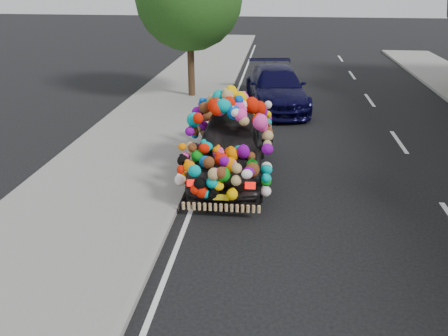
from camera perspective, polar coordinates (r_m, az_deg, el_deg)
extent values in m
plane|color=black|center=(9.56, 7.65, -6.13)|extent=(100.00, 100.00, 0.00)
cube|color=gray|center=(10.35, -16.92, -4.19)|extent=(4.00, 60.00, 0.12)
cube|color=gray|center=(9.75, -6.31, -4.98)|extent=(0.15, 60.00, 0.13)
cylinder|color=#332114|center=(18.46, -4.33, 13.24)|extent=(0.28, 0.28, 2.73)
imported|color=black|center=(11.10, 0.79, 2.79)|extent=(1.89, 4.48, 1.51)
cube|color=red|center=(9.12, -4.18, -1.98)|extent=(0.22, 0.07, 0.14)
cube|color=red|center=(9.01, 3.45, -2.30)|extent=(0.22, 0.07, 0.14)
cube|color=yellow|center=(9.17, -0.39, -3.85)|extent=(0.34, 0.05, 0.12)
imported|color=black|center=(17.38, 6.81, 10.40)|extent=(2.81, 5.41, 1.50)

